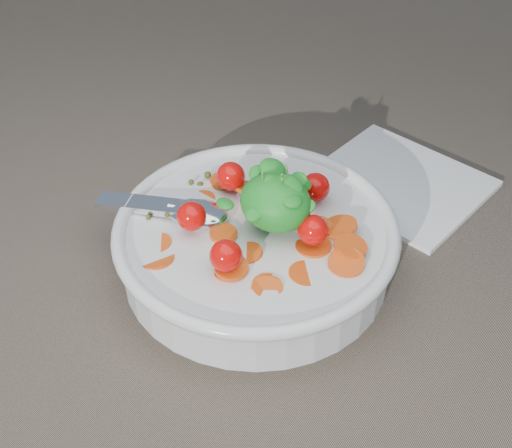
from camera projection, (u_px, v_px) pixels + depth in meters
The scene contains 3 objects.
ground at pixel (263, 251), 0.66m from camera, with size 6.00×6.00×0.00m, color #786855.
bowl at pixel (256, 242), 0.63m from camera, with size 0.27×0.25×0.11m.
napkin at pixel (399, 183), 0.74m from camera, with size 0.16×0.14×0.01m, color white.
Camera 1 is at (0.26, -0.41, 0.45)m, focal length 50.00 mm.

